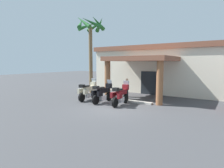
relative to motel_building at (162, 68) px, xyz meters
name	(u,v)px	position (x,y,z in m)	size (l,w,h in m)	color
ground_plane	(113,108)	(-0.03, -9.49, -2.29)	(80.00, 80.00, 0.00)	#424244
motel_building	(162,68)	(0.00, 0.00, 0.00)	(13.01, 11.01, 4.51)	silver
motorcycle_cream	(88,91)	(-3.10, -8.32, -1.59)	(0.73, 2.21, 1.61)	black
motorcycle_black	(102,93)	(-1.60, -8.46, -1.59)	(0.72, 2.21, 1.61)	black
motorcycle_maroon	(120,95)	(-0.09, -8.43, -1.59)	(0.72, 2.21, 1.61)	black
pedestrian	(127,87)	(-0.77, -6.29, -1.35)	(0.32, 0.53, 1.63)	black
palm_tree_roadside	(91,35)	(-4.18, -6.55, 2.96)	(2.59, 2.59, 6.81)	brown
curb_strip	(112,99)	(-1.60, -7.13, -2.23)	(6.52, 0.36, 0.12)	#ADA89E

